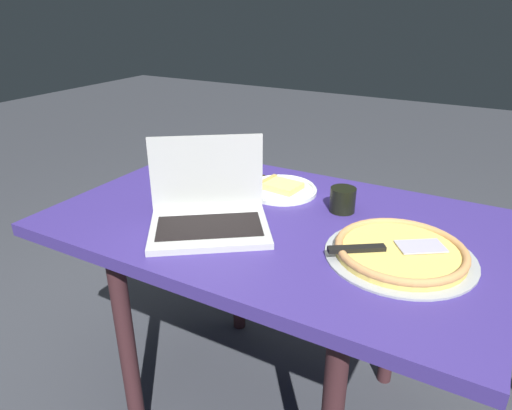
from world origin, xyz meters
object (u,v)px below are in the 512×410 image
Objects in this scene: laptop at (209,210)px; table_knife at (244,174)px; dining_table at (273,242)px; drink_cup at (343,199)px; pizza_plate at (281,188)px; pizza_tray at (400,251)px.

table_knife is at bearing -72.81° from laptop.
drink_cup is at bearing -138.66° from dining_table.
pizza_tray is (-0.46, 0.24, 0.00)m from pizza_plate.
drink_cup is (-0.43, 0.13, 0.04)m from table_knife.
pizza_tray is (-0.39, 0.05, 0.10)m from dining_table.
table_knife is at bearing -26.50° from pizza_tray.
pizza_tray is (-0.53, -0.09, -0.03)m from laptop.
dining_table is at bearing 134.17° from table_knife.
pizza_tray is at bearing 138.62° from drink_cup.
table_knife is at bearing -16.76° from drink_cup.
pizza_tray reaches higher than table_knife.
pizza_tray is 1.74× the size of table_knife.
laptop reaches higher than table_knife.
dining_table is 0.25m from drink_cup.
laptop is 1.73× the size of pizza_plate.
dining_table is at bearing -7.55° from pizza_tray.
laptop is 1.09× the size of pizza_tray.
drink_cup is (-0.17, -0.15, 0.13)m from dining_table.
dining_table is 5.98× the size of table_knife.
laptop is 0.34m from pizza_plate.
dining_table is 0.39m from table_knife.
pizza_plate is 0.22m from table_knife.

